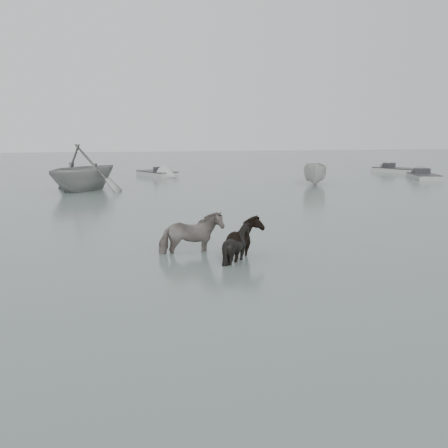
% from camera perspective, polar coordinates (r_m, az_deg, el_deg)
% --- Properties ---
extents(ground, '(140.00, 140.00, 0.00)m').
position_cam_1_polar(ground, '(14.52, -1.61, -5.40)').
color(ground, '#576860').
rests_on(ground, ground).
extents(pony_pinto, '(1.99, 1.04, 1.62)m').
position_cam_1_polar(pony_pinto, '(17.00, -3.40, -0.33)').
color(pony_pinto, black).
rests_on(pony_pinto, ground).
extents(pony_dark, '(1.47, 1.66, 1.54)m').
position_cam_1_polar(pony_dark, '(16.37, 2.25, -0.86)').
color(pony_dark, black).
rests_on(pony_dark, ground).
extents(pony_black, '(1.43, 1.32, 1.38)m').
position_cam_1_polar(pony_black, '(16.10, 1.30, -1.33)').
color(pony_black, black).
rests_on(pony_black, ground).
extents(rowboat_trail, '(7.15, 7.27, 2.90)m').
position_cam_1_polar(rowboat_trail, '(34.33, -14.11, 5.71)').
color(rowboat_trail, gray).
rests_on(rowboat_trail, ground).
extents(boat_small, '(2.86, 4.36, 1.58)m').
position_cam_1_polar(boat_small, '(37.32, 9.27, 5.18)').
color(boat_small, '#B9B9B4').
rests_on(boat_small, ground).
extents(skiff_port, '(2.52, 4.69, 0.75)m').
position_cam_1_polar(skiff_port, '(43.12, 19.66, 4.81)').
color(skiff_port, gray).
rests_on(skiff_port, ground).
extents(skiff_mid, '(3.74, 4.90, 0.75)m').
position_cam_1_polar(skiff_mid, '(43.38, -6.82, 5.35)').
color(skiff_mid, '#9C9E9C').
rests_on(skiff_mid, ground).
extents(skiff_star, '(3.85, 5.01, 0.75)m').
position_cam_1_polar(skiff_star, '(48.63, 17.02, 5.48)').
color(skiff_star, '#A8A8A4').
rests_on(skiff_star, ground).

